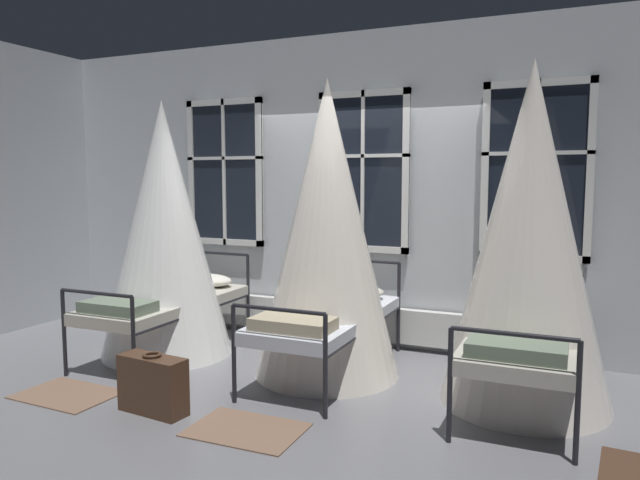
# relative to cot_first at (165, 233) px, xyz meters

# --- Properties ---
(ground) EXTENTS (18.74, 18.74, 0.00)m
(ground) POSITION_rel_cot_first_xyz_m (1.72, 0.17, -1.24)
(ground) COLOR slate
(back_wall_with_windows) EXTENTS (7.94, 0.10, 3.32)m
(back_wall_with_windows) POSITION_rel_cot_first_xyz_m (1.72, 1.23, 0.42)
(back_wall_with_windows) COLOR silver
(back_wall_with_windows) RESTS_ON ground
(window_bank) EXTENTS (4.43, 0.10, 2.63)m
(window_bank) POSITION_rel_cot_first_xyz_m (1.72, 1.11, -0.13)
(window_bank) COLOR black
(window_bank) RESTS_ON ground
(cot_first) EXTENTS (1.31, 1.95, 2.56)m
(cot_first) POSITION_rel_cot_first_xyz_m (0.00, 0.00, 0.00)
(cot_first) COLOR black
(cot_first) RESTS_ON ground
(cot_second) EXTENTS (1.31, 1.94, 2.67)m
(cot_second) POSITION_rel_cot_first_xyz_m (1.75, 0.07, 0.05)
(cot_second) COLOR black
(cot_second) RESTS_ON ground
(cot_third) EXTENTS (1.31, 1.94, 2.69)m
(cot_third) POSITION_rel_cot_first_xyz_m (3.47, 0.04, 0.07)
(cot_third) COLOR black
(cot_third) RESTS_ON ground
(rug_first) EXTENTS (0.82, 0.59, 0.01)m
(rug_first) POSITION_rel_cot_first_xyz_m (-0.00, -1.31, -1.24)
(rug_first) COLOR brown
(rug_first) RESTS_ON ground
(rug_second) EXTENTS (0.81, 0.57, 0.01)m
(rug_second) POSITION_rel_cot_first_xyz_m (1.72, -1.31, -1.24)
(rug_second) COLOR brown
(rug_second) RESTS_ON ground
(suitcase_dark) EXTENTS (0.58, 0.27, 0.47)m
(suitcase_dark) POSITION_rel_cot_first_xyz_m (0.90, -1.32, -1.02)
(suitcase_dark) COLOR #472D1E
(suitcase_dark) RESTS_ON ground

